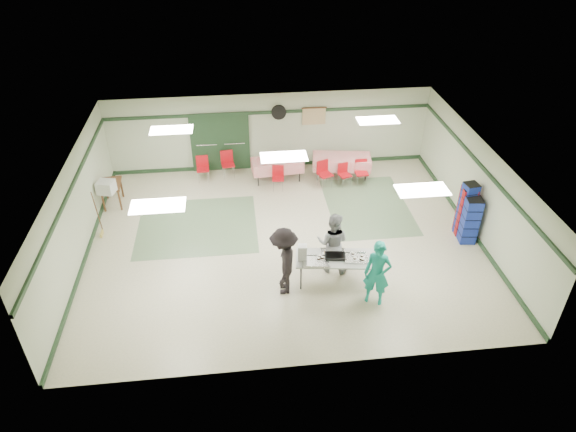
{
  "coord_description": "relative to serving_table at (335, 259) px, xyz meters",
  "views": [
    {
      "loc": [
        -1.22,
        -11.72,
        8.79
      ],
      "look_at": [
        0.07,
        -0.3,
        1.04
      ],
      "focal_mm": 32.0,
      "sensor_mm": 36.0,
      "label": 1
    }
  ],
  "objects": [
    {
      "name": "wall_front",
      "position": [
        -1.09,
        -2.61,
        0.63
      ],
      "size": [
        11.0,
        0.0,
        11.0
      ],
      "primitive_type": "plane",
      "rotation": [
        -1.57,
        0.0,
        0.0
      ],
      "color": "#B5BCA1",
      "rests_on": "floor"
    },
    {
      "name": "dining_table_b",
      "position": [
        -0.95,
        5.38,
        -0.15
      ],
      "size": [
        1.75,
        0.9,
        0.77
      ],
      "rotation": [
        0.0,
        0.0,
        0.09
      ],
      "color": "red",
      "rests_on": "floor"
    },
    {
      "name": "baking_pan",
      "position": [
        -0.02,
        0.02,
        0.08
      ],
      "size": [
        0.53,
        0.37,
        0.08
      ],
      "primitive_type": "cube",
      "rotation": [
        0.0,
        0.0,
        -0.13
      ],
      "color": "black",
      "rests_on": "serving_table"
    },
    {
      "name": "wall_fan",
      "position": [
        -0.79,
        6.33,
        1.33
      ],
      "size": [
        0.5,
        0.1,
        0.5
      ],
      "primitive_type": "cylinder",
      "rotation": [
        1.57,
        0.0,
        0.0
      ],
      "color": "black",
      "rests_on": "wall_back"
    },
    {
      "name": "crate_stack_red",
      "position": [
        4.06,
        1.67,
        0.05
      ],
      "size": [
        0.43,
        0.43,
        1.53
      ],
      "primitive_type": "cube",
      "rotation": [
        0.0,
        0.0,
        -0.11
      ],
      "color": "#A11013",
      "rests_on": "floor"
    },
    {
      "name": "wall_back",
      "position": [
        -1.09,
        6.39,
        0.63
      ],
      "size": [
        11.0,
        0.0,
        11.0
      ],
      "primitive_type": "plane",
      "rotation": [
        1.57,
        0.0,
        0.0
      ],
      "color": "#B5BCA1",
      "rests_on": "floor"
    },
    {
      "name": "chair_a",
      "position": [
        1.22,
        4.8,
        -0.24
      ],
      "size": [
        0.46,
        0.46,
        0.78
      ],
      "rotation": [
        0.0,
        0.0,
        0.33
      ],
      "color": "#AD0D19",
      "rests_on": "floor"
    },
    {
      "name": "wall_right",
      "position": [
        4.41,
        1.89,
        0.63
      ],
      "size": [
        0.0,
        9.0,
        9.0
      ],
      "primitive_type": "plane",
      "rotation": [
        1.57,
        0.0,
        -1.57
      ],
      "color": "#B5BCA1",
      "rests_on": "floor"
    },
    {
      "name": "trim_left",
      "position": [
        -6.56,
        1.89,
        1.33
      ],
      "size": [
        0.06,
        9.0,
        0.1
      ],
      "primitive_type": "cube",
      "rotation": [
        0.0,
        0.0,
        1.57
      ],
      "color": "#1E3820",
      "rests_on": "wall_back"
    },
    {
      "name": "baseboard_left",
      "position": [
        -6.56,
        1.89,
        -0.66
      ],
      "size": [
        0.06,
        9.0,
        0.12
      ],
      "primitive_type": "cube",
      "rotation": [
        0.0,
        0.0,
        1.57
      ],
      "color": "#1E3820",
      "rests_on": "floor"
    },
    {
      "name": "chair_d",
      "position": [
        -0.98,
        4.81,
        -0.22
      ],
      "size": [
        0.41,
        0.41,
        0.81
      ],
      "rotation": [
        0.0,
        0.0,
        -0.1
      ],
      "color": "#AD0D19",
      "rests_on": "floor"
    },
    {
      "name": "green_patch_a",
      "position": [
        -3.59,
        2.89,
        -0.72
      ],
      "size": [
        3.5,
        3.0,
        0.01
      ],
      "primitive_type": "cube",
      "color": "gray",
      "rests_on": "floor"
    },
    {
      "name": "sheet_tray_left",
      "position": [
        -0.51,
        -0.09,
        0.05
      ],
      "size": [
        0.68,
        0.55,
        0.02
      ],
      "primitive_type": "cube",
      "rotation": [
        0.0,
        0.0,
        -0.13
      ],
      "color": "silver",
      "rests_on": "serving_table"
    },
    {
      "name": "sheet_tray_mid",
      "position": [
        -0.03,
        0.14,
        0.05
      ],
      "size": [
        0.66,
        0.53,
        0.02
      ],
      "primitive_type": "cube",
      "rotation": [
        0.0,
        0.0,
        -0.13
      ],
      "color": "silver",
      "rests_on": "serving_table"
    },
    {
      "name": "scroll_banner",
      "position": [
        0.41,
        6.33,
        1.13
      ],
      "size": [
        0.8,
        0.02,
        0.6
      ],
      "primitive_type": "cube",
      "color": "tan",
      "rests_on": "wall_back"
    },
    {
      "name": "broom",
      "position": [
        -6.32,
        2.77,
        0.05
      ],
      "size": [
        0.04,
        0.24,
        1.47
      ],
      "primitive_type": "cylinder",
      "rotation": [
        0.14,
        0.0,
        0.05
      ],
      "color": "brown",
      "rests_on": "floor"
    },
    {
      "name": "foam_box_stack",
      "position": [
        -0.83,
        0.06,
        0.24
      ],
      "size": [
        0.24,
        0.23,
        0.4
      ],
      "primitive_type": "cube",
      "rotation": [
        0.0,
        0.0,
        -0.13
      ],
      "color": "white",
      "rests_on": "serving_table"
    },
    {
      "name": "crate_stack_blue_a",
      "position": [
        4.06,
        1.62,
        0.12
      ],
      "size": [
        0.42,
        0.42,
        1.69
      ],
      "primitive_type": "cube",
      "rotation": [
        0.0,
        0.0,
        0.13
      ],
      "color": "#193997",
      "rests_on": "floor"
    },
    {
      "name": "volunteer_teal",
      "position": [
        0.84,
        -0.83,
        0.16
      ],
      "size": [
        0.75,
        0.63,
        1.75
      ],
      "primitive_type": "imported",
      "rotation": [
        0.0,
        0.0,
        -0.4
      ],
      "color": "#169A87",
      "rests_on": "floor"
    },
    {
      "name": "sheet_tray_right",
      "position": [
        0.49,
        -0.09,
        0.05
      ],
      "size": [
        0.65,
        0.53,
        0.02
      ],
      "primitive_type": "cube",
      "rotation": [
        0.0,
        0.0,
        -0.13
      ],
      "color": "silver",
      "rests_on": "serving_table"
    },
    {
      "name": "double_door_right",
      "position": [
        -2.34,
        6.33,
        0.33
      ],
      "size": [
        0.9,
        0.06,
        2.1
      ],
      "primitive_type": "cube",
      "color": "#969996",
      "rests_on": "floor"
    },
    {
      "name": "serving_table",
      "position": [
        0.0,
        0.0,
        0.0
      ],
      "size": [
        2.08,
        1.06,
        0.76
      ],
      "rotation": [
        0.0,
        0.0,
        -0.13
      ],
      "color": "#A9A9A4",
      "rests_on": "floor"
    },
    {
      "name": "green_patch_b",
      "position": [
        1.71,
        3.39,
        -0.72
      ],
      "size": [
        2.5,
        3.5,
        0.01
      ],
      "primitive_type": "cube",
      "color": "gray",
      "rests_on": "floor"
    },
    {
      "name": "volunteer_grey",
      "position": [
        0.01,
        0.49,
        0.14
      ],
      "size": [
        1.01,
        0.9,
        1.72
      ],
      "primitive_type": "imported",
      "rotation": [
        0.0,
        0.0,
        2.79
      ],
      "color": "gray",
      "rests_on": "floor"
    },
    {
      "name": "chair_b",
      "position": [
        0.54,
        4.81,
        -0.16
      ],
      "size": [
        0.55,
        0.55,
        0.91
      ],
      "rotation": [
        0.0,
        0.0,
        0.38
      ],
      "color": "#AD0D19",
      "rests_on": "floor"
    },
    {
      "name": "trim_back",
      "position": [
        -1.09,
        6.36,
        1.33
      ],
      "size": [
        11.0,
        0.06,
        0.1
      ],
      "primitive_type": "cube",
      "color": "#1E3820",
      "rests_on": "wall_back"
    },
    {
      "name": "door_frame",
      "position": [
        -2.82,
        6.31,
        0.33
      ],
      "size": [
        2.0,
        0.03,
        2.15
      ],
      "primitive_type": "cube",
      "color": "#1E3820",
      "rests_on": "floor"
    },
    {
      "name": "baseboard_right",
      "position": [
        4.38,
        1.89,
        -0.66
      ],
      "size": [
        0.06,
        9.0,
        0.12
      ],
      "primitive_type": "cube",
      "rotation": [
        0.0,
        0.0,
        1.57
      ],
      "color": "#1E3820",
      "rests_on": "floor"
    },
    {
      "name": "office_printer",
      "position": [
        -6.24,
        3.89,
        0.22
      ],
      "size": [
        0.57,
        0.53,
        0.38
      ],
      "primitive_type": "cube",
      "rotation": [
        0.0,
        0.0,
        -0.25
      ],
      "color": "beige",
      "rests_on": "printer_table"
    },
    {
      "name": "volunteer_dark",
      "position": [
        -1.32,
        -0.19,
        0.2
      ],
      "size": [
        0.84,
        1.27,
        1.85
      ],
      "primitive_type": "imported",
      "rotation": [
        0.0,
        0.0,
        -1.7
      ],
      "color": "black",
      "rests_on": "floor"
    },
    {
      "name": "chair_loose_a",
      "position": [
        -2.62,
        5.87,
        -0.16
      ],
      "size": [
        0.48,
        0.48,
        0.91
      ],
      "rotation": [
        0.0,
        0.0,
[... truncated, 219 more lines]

